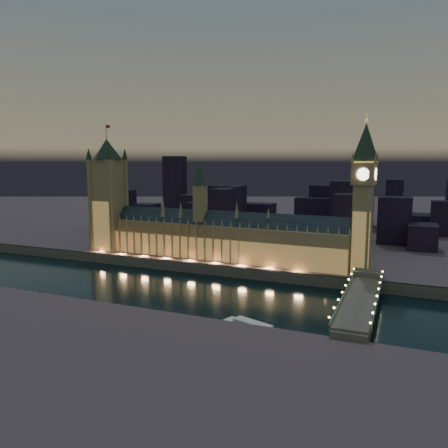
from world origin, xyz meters
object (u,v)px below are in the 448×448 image
at_px(westminster_bridge, 361,303).
at_px(river_boat, 253,327).
at_px(palace_of_westminster, 222,237).
at_px(elizabeth_tower, 364,185).
at_px(victoria_tower, 108,189).

bearing_deg(westminster_bridge, river_boat, -134.66).
xyz_separation_m(palace_of_westminster, elizabeth_tower, (107.97, 0.18, 43.71)).
relative_size(victoria_tower, westminster_bridge, 0.98).
xyz_separation_m(palace_of_westminster, river_boat, (66.24, -114.58, -24.81)).
distance_m(elizabeth_tower, westminster_bridge, 91.82).
distance_m(victoria_tower, westminster_bridge, 241.10).
bearing_deg(river_boat, victoria_tower, 146.93).
bearing_deg(palace_of_westminster, elizabeth_tower, 0.10).
xyz_separation_m(palace_of_westminster, westminster_bridge, (115.05, -65.19, -20.39)).
distance_m(palace_of_westminster, westminster_bridge, 133.80).
bearing_deg(river_boat, elizabeth_tower, 70.02).
bearing_deg(palace_of_westminster, westminster_bridge, -29.53).
bearing_deg(victoria_tower, palace_of_westminster, -0.09).
height_order(elizabeth_tower, river_boat, elizabeth_tower).
height_order(palace_of_westminster, westminster_bridge, palace_of_westminster).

